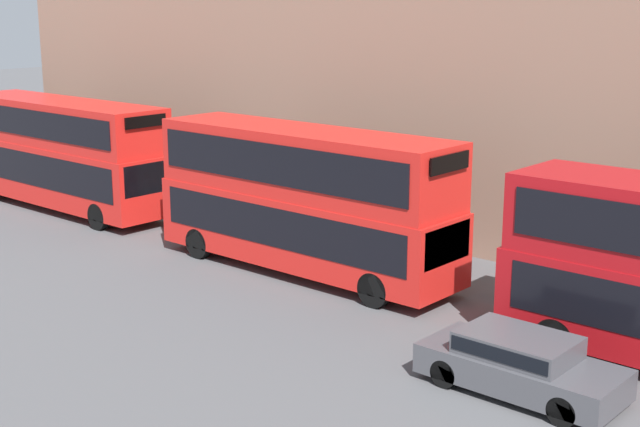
{
  "coord_description": "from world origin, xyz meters",
  "views": [
    {
      "loc": [
        -18.03,
        0.05,
        8.3
      ],
      "look_at": [
        0.48,
        16.28,
        2.34
      ],
      "focal_mm": 50.0,
      "sensor_mm": 36.0,
      "label": 1
    }
  ],
  "objects_px": {
    "bus_second_in_queue": "(304,195)",
    "pedestrian": "(514,274)",
    "bus_third_in_queue": "(63,150)",
    "car_hatchback": "(520,362)"
  },
  "relations": [
    {
      "from": "bus_second_in_queue",
      "to": "pedestrian",
      "type": "distance_m",
      "value": 6.71
    },
    {
      "from": "bus_second_in_queue",
      "to": "pedestrian",
      "type": "bearing_deg",
      "value": -72.02
    },
    {
      "from": "bus_third_in_queue",
      "to": "pedestrian",
      "type": "xyz_separation_m",
      "value": [
        2.0,
        -19.2,
        -1.68
      ]
    },
    {
      "from": "bus_third_in_queue",
      "to": "car_hatchback",
      "type": "height_order",
      "value": "bus_third_in_queue"
    },
    {
      "from": "bus_third_in_queue",
      "to": "car_hatchback",
      "type": "relative_size",
      "value": 2.5
    },
    {
      "from": "bus_second_in_queue",
      "to": "car_hatchback",
      "type": "relative_size",
      "value": 2.4
    },
    {
      "from": "bus_second_in_queue",
      "to": "bus_third_in_queue",
      "type": "xyz_separation_m",
      "value": [
        0.0,
        13.03,
        -0.04
      ]
    },
    {
      "from": "bus_second_in_queue",
      "to": "car_hatchback",
      "type": "xyz_separation_m",
      "value": [
        -3.4,
        -9.34,
        -1.76
      ]
    },
    {
      "from": "bus_third_in_queue",
      "to": "pedestrian",
      "type": "relative_size",
      "value": 6.78
    },
    {
      "from": "bus_third_in_queue",
      "to": "pedestrian",
      "type": "distance_m",
      "value": 19.37
    }
  ]
}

